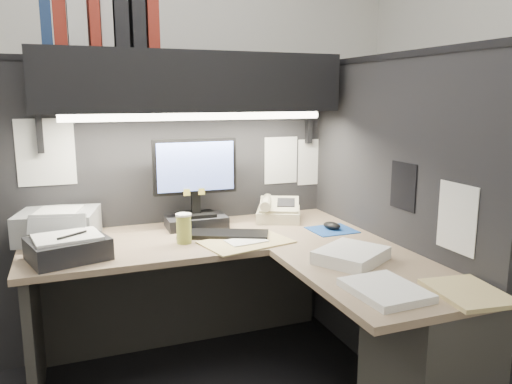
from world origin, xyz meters
TOP-DOWN VIEW (x-y plane):
  - wall_back at (0.00, 1.50)m, footprint 3.50×0.04m
  - partition_back at (0.03, 0.93)m, footprint 1.90×0.06m
  - partition_right at (0.98, 0.18)m, footprint 0.06×1.50m
  - desk at (0.43, -0.00)m, footprint 1.70×1.53m
  - overhead_shelf at (0.12, 0.75)m, footprint 1.55×0.34m
  - task_light_tube at (0.12, 0.61)m, footprint 1.32×0.04m
  - monitor at (0.13, 0.73)m, footprint 0.45×0.20m
  - keyboard at (0.22, 0.50)m, footprint 0.47×0.32m
  - mousepad at (0.79, 0.41)m, footprint 0.23×0.21m
  - mouse at (0.79, 0.42)m, footprint 0.10×0.12m
  - telephone at (0.61, 0.72)m, footprint 0.33×0.33m
  - coffee_cup at (0.00, 0.46)m, footprint 0.10×0.10m
  - printer at (-0.56, 0.74)m, footprint 0.42×0.38m
  - notebook_stack at (-0.52, 0.41)m, footprint 0.38×0.34m
  - open_folder at (0.29, 0.36)m, footprint 0.46×0.36m
  - paper_stack_a at (0.61, -0.06)m, footprint 0.37×0.35m
  - paper_stack_b at (0.54, -0.42)m, footprint 0.24×0.30m
  - manila_stack at (0.81, -0.53)m, footprint 0.26×0.32m
  - binder_row at (-0.31, 0.75)m, footprint 0.53×0.25m
  - pinned_papers at (0.42, 0.56)m, footprint 1.76×1.31m

SIDE VIEW (x-z plane):
  - desk at x=0.43m, z-range 0.08..0.81m
  - mousepad at x=0.79m, z-range 0.73..0.73m
  - open_folder at x=0.29m, z-range 0.73..0.74m
  - manila_stack at x=0.81m, z-range 0.73..0.75m
  - keyboard at x=0.22m, z-range 0.73..0.75m
  - paper_stack_b at x=0.54m, z-range 0.73..0.76m
  - mouse at x=0.79m, z-range 0.73..0.77m
  - paper_stack_a at x=0.61m, z-range 0.73..0.78m
  - notebook_stack at x=-0.52m, z-range 0.73..0.82m
  - telephone at x=0.61m, z-range 0.73..0.83m
  - coffee_cup at x=0.00m, z-range 0.73..0.87m
  - partition_back at x=0.03m, z-range 0.00..1.60m
  - partition_right at x=0.98m, z-range 0.00..1.60m
  - printer at x=-0.56m, z-range 0.73..0.88m
  - monitor at x=0.13m, z-range 0.68..1.16m
  - pinned_papers at x=0.42m, z-range 0.80..1.31m
  - task_light_tube at x=0.12m, z-range 1.31..1.35m
  - wall_back at x=0.00m, z-range 0.00..2.70m
  - overhead_shelf at x=0.12m, z-range 1.35..1.65m
  - binder_row at x=-0.31m, z-range 1.64..1.95m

